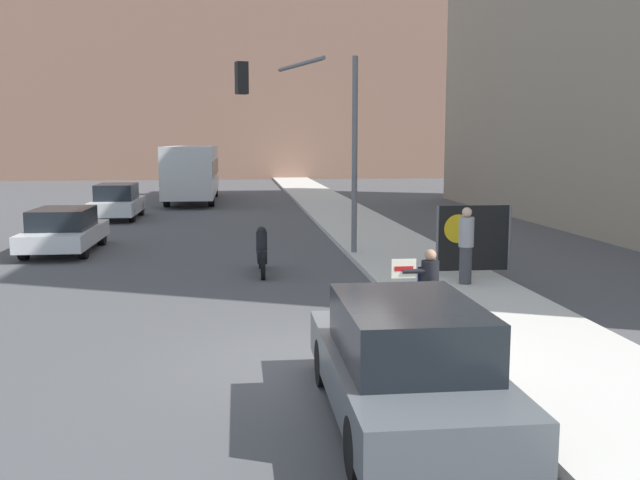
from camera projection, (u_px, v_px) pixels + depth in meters
The scene contains 11 objects.
ground_plane at pixel (317, 364), 10.80m from camera, with size 160.00×160.00×0.00m, color #4F4F51.
sidewalk_curb at pixel (368, 232), 25.95m from camera, with size 3.12×90.00×0.15m, color beige.
seated_protester at pixel (430, 279), 13.42m from camera, with size 0.97×0.77×1.17m.
jogger_on_sidewalk at pixel (466, 245), 16.01m from camera, with size 0.34×0.34×1.74m.
protest_banner at pixel (473, 238), 17.11m from camera, with size 1.85×0.06×1.68m.
traffic_light_pole at pixel (313, 119), 19.74m from camera, with size 3.46×3.22×5.58m.
parked_car_curbside at pixel (405, 363), 8.42m from camera, with size 1.78×4.50×1.51m.
car_on_road_nearest at pixel (64, 230), 21.61m from camera, with size 1.87×4.50×1.35m.
car_on_road_midblock at pixel (117, 202), 30.96m from camera, with size 1.82×4.59×1.54m.
city_bus_on_road at pixel (192, 170), 40.04m from camera, with size 2.60×10.86×3.10m.
motorcycle_on_road at pixel (262, 253), 18.11m from camera, with size 0.28×2.16×1.22m.
Camera 1 is at (-1.15, -10.38, 3.34)m, focal length 40.00 mm.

